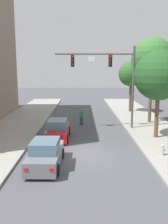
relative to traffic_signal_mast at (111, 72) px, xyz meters
The scene contains 9 objects.
ground_plane 9.29m from the traffic_signal_mast, 109.56° to the right, with size 120.00×120.00×0.00m, color #4C4C51.
traffic_signal_mast is the anchor object (origin of this frame).
car_lead_red 7.26m from the traffic_signal_mast, 145.68° to the right, with size 1.84×4.24×1.60m.
car_following_grey 11.13m from the traffic_signal_mast, 117.95° to the right, with size 1.92×4.28×1.60m.
pedestrian_crossing_road 5.50m from the traffic_signal_mast, 146.93° to the left, with size 0.36×0.22×1.64m.
fire_hydrant 9.30m from the traffic_signal_mast, 71.61° to the right, with size 0.48×0.24×0.72m.
street_tree_nearest 4.70m from the traffic_signal_mast, 44.28° to the right, with size 3.90×3.90×6.91m.
street_tree_second 5.15m from the traffic_signal_mast, 28.65° to the left, with size 4.14×4.14×8.62m.
street_tree_third 9.86m from the traffic_signal_mast, 68.18° to the left, with size 3.24×3.24×6.50m.
Camera 1 is at (-0.08, -15.26, 5.57)m, focal length 39.08 mm.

